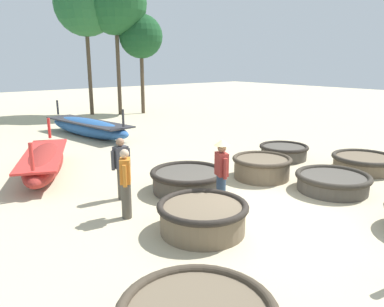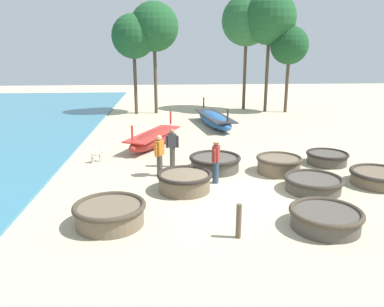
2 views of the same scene
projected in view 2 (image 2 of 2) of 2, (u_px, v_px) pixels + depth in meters
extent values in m
plane|color=#C6B793|center=(227.00, 190.00, 12.68)|extent=(80.00, 80.00, 0.00)
cylinder|color=brown|center=(279.00, 166.00, 14.37)|extent=(1.62, 1.62, 0.58)
torus|color=#42382B|center=(279.00, 158.00, 14.29)|extent=(1.75, 1.75, 0.13)
cylinder|color=brown|center=(110.00, 215.00, 10.09)|extent=(1.82, 1.82, 0.53)
torus|color=#42382B|center=(109.00, 206.00, 10.02)|extent=(1.97, 1.97, 0.15)
cylinder|color=brown|center=(185.00, 183.00, 12.54)|extent=(1.72, 1.72, 0.56)
torus|color=#28231E|center=(184.00, 175.00, 12.47)|extent=(1.86, 1.86, 0.14)
cylinder|color=#4C473F|center=(325.00, 220.00, 9.90)|extent=(1.79, 1.79, 0.46)
torus|color=#42382B|center=(326.00, 212.00, 9.84)|extent=(1.93, 1.93, 0.14)
cylinder|color=#4C473F|center=(327.00, 159.00, 15.50)|extent=(1.59, 1.59, 0.44)
torus|color=#28231E|center=(327.00, 154.00, 15.44)|extent=(1.71, 1.71, 0.13)
cylinder|color=brown|center=(379.00, 179.00, 13.13)|extent=(1.84, 1.84, 0.43)
torus|color=#332D26|center=(379.00, 173.00, 13.07)|extent=(1.98, 1.98, 0.15)
cylinder|color=#4C473F|center=(215.00, 164.00, 14.67)|extent=(1.87, 1.87, 0.51)
torus|color=#28231E|center=(215.00, 158.00, 14.60)|extent=(2.02, 2.02, 0.15)
cylinder|color=#4C473F|center=(313.00, 185.00, 12.55)|extent=(1.82, 1.82, 0.41)
torus|color=#332D26|center=(314.00, 179.00, 12.49)|extent=(1.97, 1.97, 0.15)
ellipsoid|color=#285693|center=(214.00, 120.00, 23.20)|extent=(2.09, 5.96, 0.80)
cube|color=#2D2D33|center=(214.00, 116.00, 23.13)|extent=(2.07, 5.50, 0.06)
cylinder|color=#2D2D33|center=(204.00, 103.00, 25.54)|extent=(0.10, 0.10, 0.72)
cylinder|color=#2D2D33|center=(228.00, 116.00, 20.48)|extent=(0.10, 0.10, 0.72)
ellipsoid|color=maroon|center=(154.00, 139.00, 18.22)|extent=(2.84, 4.57, 0.79)
cube|color=red|center=(154.00, 134.00, 18.15)|extent=(2.73, 4.26, 0.06)
cylinder|color=red|center=(171.00, 118.00, 19.92)|extent=(0.10, 0.10, 0.71)
cylinder|color=red|center=(132.00, 134.00, 16.15)|extent=(0.10, 0.10, 0.71)
cylinder|color=#4C473D|center=(172.00, 157.00, 15.08)|extent=(0.22, 0.22, 0.82)
cube|color=#3D3D42|center=(172.00, 141.00, 14.90)|extent=(0.35, 0.23, 0.54)
sphere|color=#A37556|center=(172.00, 131.00, 14.80)|extent=(0.20, 0.20, 0.20)
cylinder|color=#3D3D42|center=(178.00, 142.00, 14.94)|extent=(0.09, 0.09, 0.48)
cylinder|color=#3D3D42|center=(167.00, 142.00, 14.89)|extent=(0.09, 0.09, 0.48)
cylinder|color=#4C473D|center=(160.00, 165.00, 13.98)|extent=(0.22, 0.22, 0.82)
cube|color=orange|center=(159.00, 148.00, 13.79)|extent=(0.37, 0.40, 0.54)
sphere|color=#DBB28E|center=(159.00, 138.00, 13.69)|extent=(0.20, 0.20, 0.20)
cylinder|color=orange|center=(162.00, 148.00, 13.99)|extent=(0.09, 0.09, 0.48)
cylinder|color=orange|center=(156.00, 150.00, 13.62)|extent=(0.09, 0.09, 0.48)
cylinder|color=#2D425B|center=(216.00, 172.00, 13.22)|extent=(0.22, 0.22, 0.82)
cube|color=maroon|center=(216.00, 153.00, 13.04)|extent=(0.33, 0.40, 0.54)
sphere|color=#A37556|center=(216.00, 143.00, 12.94)|extent=(0.20, 0.20, 0.20)
cylinder|color=maroon|center=(215.00, 156.00, 12.85)|extent=(0.09, 0.09, 0.48)
cylinder|color=maroon|center=(217.00, 153.00, 13.26)|extent=(0.09, 0.09, 0.48)
cone|color=#D1BC84|center=(216.00, 139.00, 12.91)|extent=(0.36, 0.36, 0.14)
ellipsoid|color=beige|center=(96.00, 153.00, 15.68)|extent=(0.53, 0.48, 0.22)
sphere|color=beige|center=(101.00, 151.00, 15.82)|extent=(0.18, 0.18, 0.18)
cylinder|color=beige|center=(91.00, 153.00, 15.50)|extent=(0.18, 0.16, 0.16)
cylinder|color=beige|center=(100.00, 158.00, 15.91)|extent=(0.06, 0.06, 0.28)
cylinder|color=beige|center=(101.00, 159.00, 15.81)|extent=(0.06, 0.06, 0.28)
cylinder|color=beige|center=(92.00, 160.00, 15.68)|extent=(0.06, 0.06, 0.28)
cylinder|color=beige|center=(94.00, 160.00, 15.58)|extent=(0.06, 0.06, 0.28)
cylinder|color=brown|center=(239.00, 221.00, 9.33)|extent=(0.14, 0.14, 0.90)
cylinder|color=#4C3D2D|center=(155.00, 80.00, 27.42)|extent=(0.24, 0.24, 4.95)
sphere|color=#1E5128|center=(154.00, 27.00, 26.44)|extent=(3.46, 3.46, 3.46)
cylinder|color=#4C3D2D|center=(135.00, 84.00, 27.16)|extent=(0.24, 0.24, 4.42)
sphere|color=#1E5128|center=(133.00, 36.00, 26.28)|extent=(3.10, 3.10, 3.10)
cylinder|color=#4C3D2D|center=(245.00, 75.00, 29.19)|extent=(0.24, 0.24, 5.40)
sphere|color=#286033|center=(247.00, 20.00, 28.12)|extent=(3.78, 3.78, 3.78)
cylinder|color=#4C3D2D|center=(267.00, 75.00, 28.21)|extent=(0.24, 0.24, 5.48)
sphere|color=#1E5128|center=(270.00, 18.00, 27.12)|extent=(3.84, 3.84, 3.84)
cylinder|color=#4C3D2D|center=(287.00, 86.00, 28.04)|extent=(0.24, 0.24, 3.94)
sphere|color=#194723|center=(289.00, 45.00, 27.26)|extent=(2.76, 2.76, 2.76)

